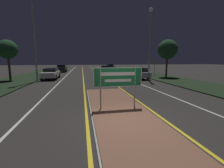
{
  "coord_description": "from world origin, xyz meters",
  "views": [
    {
      "loc": [
        -1.69,
        -5.47,
        2.41
      ],
      "look_at": [
        0.0,
        2.99,
        1.05
      ],
      "focal_mm": 24.0,
      "sensor_mm": 36.0,
      "label": 1
    }
  ],
  "objects_px": {
    "streetlight_right_near": "(150,37)",
    "warning_sign": "(155,67)",
    "highway_sign": "(118,79)",
    "car_receding_0": "(138,73)",
    "car_receding_1": "(105,69)",
    "car_approaching_0": "(51,73)",
    "car_approaching_1": "(62,68)",
    "streetlight_left_near": "(32,15)",
    "car_receding_2": "(110,67)"
  },
  "relations": [
    {
      "from": "car_receding_0",
      "to": "car_receding_1",
      "type": "distance_m",
      "value": 10.62
    },
    {
      "from": "highway_sign",
      "to": "warning_sign",
      "type": "distance_m",
      "value": 18.01
    },
    {
      "from": "highway_sign",
      "to": "car_receding_2",
      "type": "bearing_deg",
      "value": 80.23
    },
    {
      "from": "warning_sign",
      "to": "car_approaching_0",
      "type": "bearing_deg",
      "value": -174.87
    },
    {
      "from": "car_receding_1",
      "to": "car_approaching_1",
      "type": "xyz_separation_m",
      "value": [
        -8.62,
        4.25,
        0.04
      ]
    },
    {
      "from": "car_approaching_0",
      "to": "warning_sign",
      "type": "height_order",
      "value": "warning_sign"
    },
    {
      "from": "highway_sign",
      "to": "car_receding_2",
      "type": "relative_size",
      "value": 0.51
    },
    {
      "from": "streetlight_right_near",
      "to": "car_receding_2",
      "type": "xyz_separation_m",
      "value": [
        -0.4,
        24.0,
        -4.45
      ]
    },
    {
      "from": "streetlight_left_near",
      "to": "streetlight_right_near",
      "type": "relative_size",
      "value": 1.28
    },
    {
      "from": "car_receding_0",
      "to": "car_approaching_1",
      "type": "height_order",
      "value": "car_approaching_1"
    },
    {
      "from": "highway_sign",
      "to": "car_approaching_1",
      "type": "height_order",
      "value": "highway_sign"
    },
    {
      "from": "car_receding_0",
      "to": "car_approaching_0",
      "type": "xyz_separation_m",
      "value": [
        -11.32,
        1.94,
        -0.01
      ]
    },
    {
      "from": "car_receding_0",
      "to": "car_receding_1",
      "type": "relative_size",
      "value": 1.06
    },
    {
      "from": "streetlight_right_near",
      "to": "car_receding_0",
      "type": "bearing_deg",
      "value": 110.1
    },
    {
      "from": "streetlight_left_near",
      "to": "car_receding_0",
      "type": "distance_m",
      "value": 13.82
    },
    {
      "from": "car_approaching_1",
      "to": "car_approaching_0",
      "type": "bearing_deg",
      "value": -89.16
    },
    {
      "from": "warning_sign",
      "to": "streetlight_left_near",
      "type": "bearing_deg",
      "value": -165.65
    },
    {
      "from": "car_receding_2",
      "to": "car_approaching_0",
      "type": "bearing_deg",
      "value": -119.75
    },
    {
      "from": "streetlight_left_near",
      "to": "car_approaching_1",
      "type": "height_order",
      "value": "streetlight_left_near"
    },
    {
      "from": "car_receding_0",
      "to": "warning_sign",
      "type": "height_order",
      "value": "warning_sign"
    },
    {
      "from": "streetlight_right_near",
      "to": "car_approaching_1",
      "type": "height_order",
      "value": "streetlight_right_near"
    },
    {
      "from": "streetlight_right_near",
      "to": "car_approaching_0",
      "type": "bearing_deg",
      "value": 162.63
    },
    {
      "from": "streetlight_left_near",
      "to": "car_receding_0",
      "type": "xyz_separation_m",
      "value": [
        12.25,
        0.85,
        -6.34
      ]
    },
    {
      "from": "streetlight_right_near",
      "to": "car_approaching_0",
      "type": "relative_size",
      "value": 1.83
    },
    {
      "from": "car_receding_0",
      "to": "car_approaching_0",
      "type": "height_order",
      "value": "car_receding_0"
    },
    {
      "from": "car_receding_0",
      "to": "streetlight_right_near",
      "type": "bearing_deg",
      "value": -69.9
    },
    {
      "from": "streetlight_right_near",
      "to": "car_receding_0",
      "type": "relative_size",
      "value": 1.9
    },
    {
      "from": "car_approaching_0",
      "to": "car_approaching_1",
      "type": "xyz_separation_m",
      "value": [
        -0.18,
        12.53,
        0.03
      ]
    },
    {
      "from": "car_receding_2",
      "to": "car_approaching_0",
      "type": "xyz_separation_m",
      "value": [
        -11.58,
        -20.25,
        0.02
      ]
    },
    {
      "from": "highway_sign",
      "to": "streetlight_right_near",
      "type": "relative_size",
      "value": 0.28
    },
    {
      "from": "car_approaching_0",
      "to": "car_approaching_1",
      "type": "relative_size",
      "value": 1.03
    },
    {
      "from": "streetlight_left_near",
      "to": "streetlight_right_near",
      "type": "distance_m",
      "value": 13.09
    },
    {
      "from": "car_approaching_1",
      "to": "car_receding_2",
      "type": "bearing_deg",
      "value": 33.3
    },
    {
      "from": "car_approaching_1",
      "to": "streetlight_left_near",
      "type": "bearing_deg",
      "value": -92.8
    },
    {
      "from": "highway_sign",
      "to": "car_receding_1",
      "type": "distance_m",
      "value": 22.28
    },
    {
      "from": "streetlight_right_near",
      "to": "car_approaching_1",
      "type": "relative_size",
      "value": 1.9
    },
    {
      "from": "car_receding_1",
      "to": "streetlight_right_near",
      "type": "bearing_deg",
      "value": -73.59
    },
    {
      "from": "highway_sign",
      "to": "warning_sign",
      "type": "bearing_deg",
      "value": 57.54
    },
    {
      "from": "car_receding_0",
      "to": "warning_sign",
      "type": "distance_m",
      "value": 5.28
    },
    {
      "from": "car_receding_1",
      "to": "warning_sign",
      "type": "xyz_separation_m",
      "value": [
        6.94,
        -6.9,
        0.67
      ]
    },
    {
      "from": "car_receding_0",
      "to": "warning_sign",
      "type": "xyz_separation_m",
      "value": [
        4.06,
        3.32,
        0.66
      ]
    },
    {
      "from": "streetlight_right_near",
      "to": "warning_sign",
      "type": "bearing_deg",
      "value": 56.5
    },
    {
      "from": "streetlight_left_near",
      "to": "car_receding_0",
      "type": "height_order",
      "value": "streetlight_left_near"
    },
    {
      "from": "highway_sign",
      "to": "car_receding_1",
      "type": "xyz_separation_m",
      "value": [
        2.73,
        22.1,
        -0.79
      ]
    },
    {
      "from": "streetlight_left_near",
      "to": "car_receding_2",
      "type": "height_order",
      "value": "streetlight_left_near"
    },
    {
      "from": "car_receding_1",
      "to": "car_approaching_0",
      "type": "height_order",
      "value": "car_receding_1"
    },
    {
      "from": "highway_sign",
      "to": "streetlight_left_near",
      "type": "xyz_separation_m",
      "value": [
        -6.64,
        11.02,
        5.57
      ]
    },
    {
      "from": "car_receding_1",
      "to": "warning_sign",
      "type": "distance_m",
      "value": 9.81
    },
    {
      "from": "car_receding_0",
      "to": "warning_sign",
      "type": "relative_size",
      "value": 1.97
    },
    {
      "from": "car_receding_1",
      "to": "streetlight_left_near",
      "type": "bearing_deg",
      "value": -130.24
    }
  ]
}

